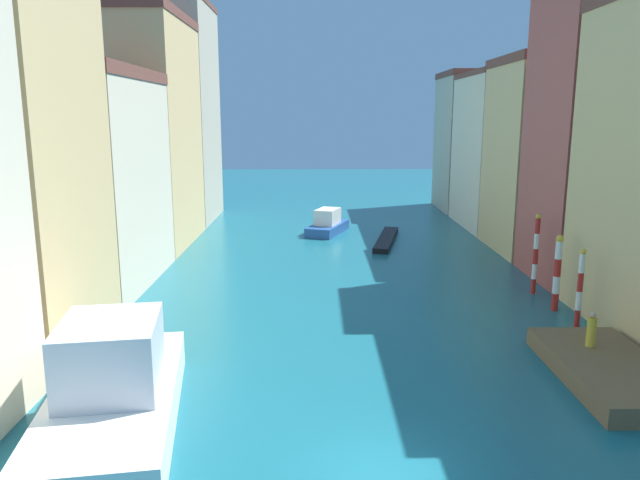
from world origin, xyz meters
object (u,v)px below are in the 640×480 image
Objects in this scene: mooring_pole_1 at (557,272)px; vaporetto_white at (113,390)px; gondola_black at (386,239)px; waterfront_dock at (610,371)px; mooring_pole_2 at (536,253)px; person_on_dock at (591,330)px; mooring_pole_0 at (580,288)px; motorboat_0 at (328,224)px.

mooring_pole_1 is 0.39× the size of vaporetto_white.
gondola_black is (12.45, 29.81, -1.06)m from vaporetto_white.
waterfront_dock is 1.64× the size of mooring_pole_2.
mooring_pole_2 reaches higher than vaporetto_white.
waterfront_dock is at bearing 10.71° from vaporetto_white.
person_on_dock is 0.38× the size of mooring_pole_0.
mooring_pole_1 is 24.54m from motorboat_0.
waterfront_dock is 5.18× the size of person_on_dock.
vaporetto_white is (-19.30, -12.01, -0.82)m from mooring_pole_1.
mooring_pole_2 is (-0.06, 5.81, 0.38)m from mooring_pole_0.
person_on_dock is 10.22m from mooring_pole_2.
waterfront_dock is at bearing -95.65° from mooring_pole_2.
mooring_pole_2 reaches higher than mooring_pole_0.
mooring_pole_0 is at bearing 25.66° from vaporetto_white.
motorboat_0 is at bearing 109.76° from person_on_dock.
mooring_pole_0 is 21.72m from gondola_black.
waterfront_dock is 1.90× the size of mooring_pole_1.
person_on_dock is 0.14× the size of vaporetto_white.
mooring_pole_0 reaches higher than waterfront_dock.
waterfront_dock is 11.89m from mooring_pole_2.
mooring_pole_1 is 0.44× the size of gondola_black.
vaporetto_white is at bearing -148.10° from mooring_pole_1.
gondola_black is at bearing 114.83° from mooring_pole_2.
mooring_pole_0 is (1.33, 4.29, 0.56)m from person_on_dock.
gondola_black is at bearing 102.10° from waterfront_dock.
mooring_pole_0 reaches higher than person_on_dock.
motorboat_0 is (-10.28, 28.61, -0.67)m from person_on_dock.
mooring_pole_0 is 5.82m from mooring_pole_2.
waterfront_dock is 31.93m from motorboat_0.
mooring_pole_1 reaches higher than motorboat_0.
mooring_pole_2 reaches higher than gondola_black.
vaporetto_white reaches higher than person_on_dock.
mooring_pole_1 is (-0.01, 2.73, 0.07)m from mooring_pole_0.
gondola_black is 1.52× the size of motorboat_0.
person_on_dock is 0.37× the size of mooring_pole_1.
waterfront_dock is 1.26× the size of motorboat_0.
motorboat_0 is (-11.60, 21.59, -1.30)m from mooring_pole_1.
mooring_pole_0 is at bearing -89.73° from mooring_pole_1.
mooring_pole_1 is 0.87× the size of mooring_pole_2.
motorboat_0 is (-4.74, 3.80, 0.59)m from gondola_black.
mooring_pole_0 is at bearing -71.50° from gondola_black.
mooring_pole_1 is 0.67× the size of motorboat_0.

